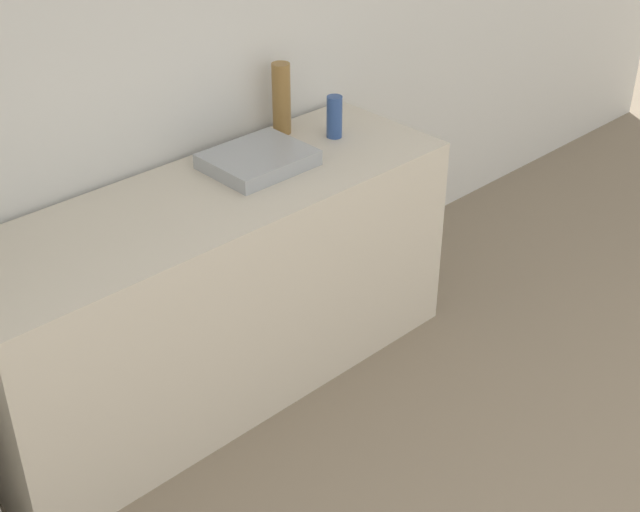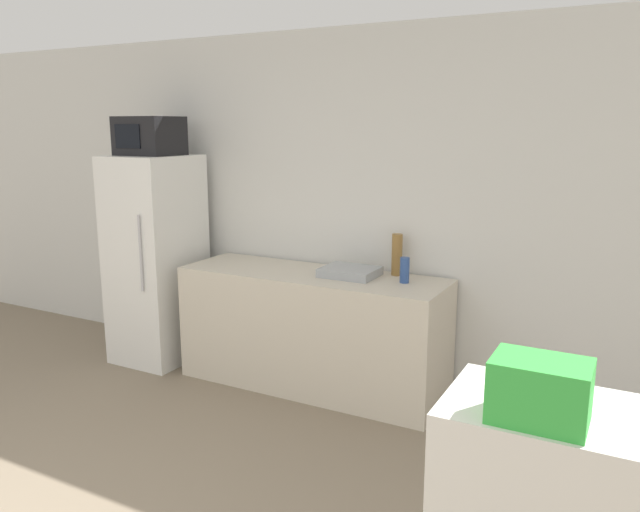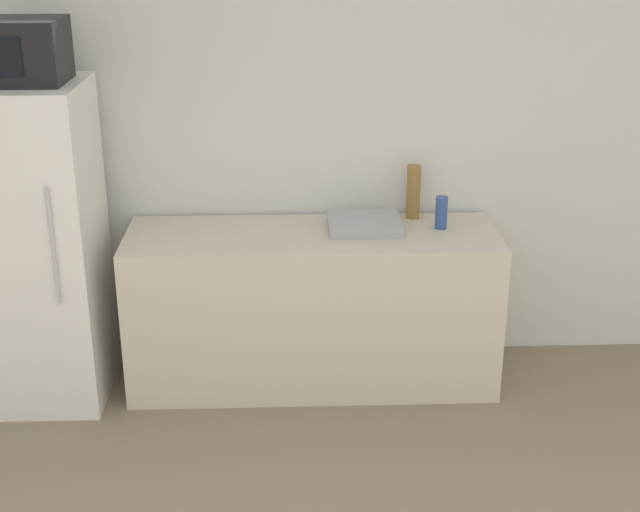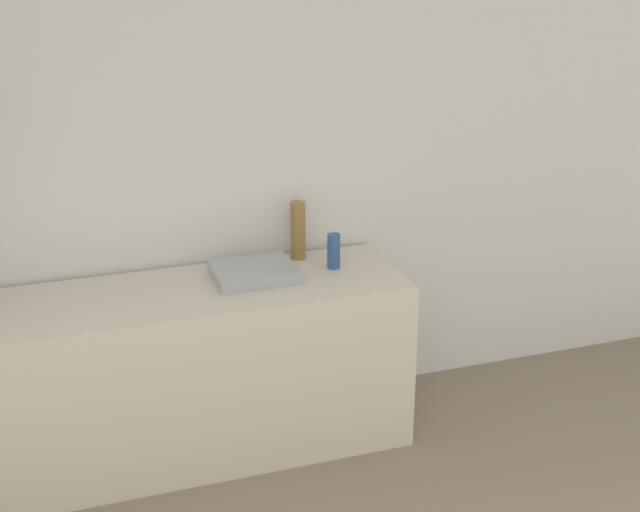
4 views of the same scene
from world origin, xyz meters
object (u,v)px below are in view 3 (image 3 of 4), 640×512
at_px(refrigerator, 40,246).
at_px(microwave, 16,51).
at_px(bottle_short, 441,213).
at_px(bottle_tall, 413,192).

relative_size(refrigerator, microwave, 3.69).
bearing_deg(refrigerator, bottle_short, 3.83).
bearing_deg(bottle_tall, refrigerator, -170.74).
relative_size(microwave, bottle_tall, 1.53).
xyz_separation_m(bottle_tall, bottle_short, (0.13, -0.18, -0.06)).
relative_size(refrigerator, bottle_tall, 5.64).
xyz_separation_m(refrigerator, bottle_tall, (1.96, 0.32, 0.17)).
bearing_deg(microwave, bottle_short, 3.87).
xyz_separation_m(refrigerator, microwave, (-0.00, -0.00, 0.99)).
bearing_deg(bottle_tall, microwave, -170.71).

